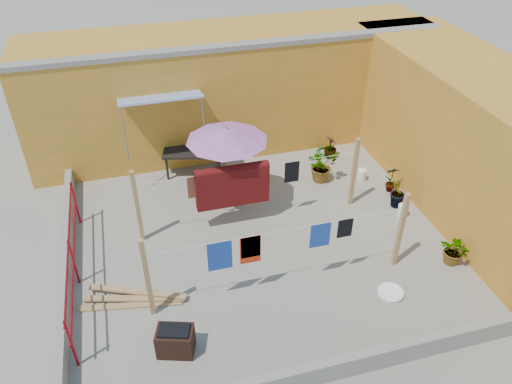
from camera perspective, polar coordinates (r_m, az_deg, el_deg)
ground at (r=11.09m, az=0.53°, el=-5.73°), size 80.00×80.00×0.00m
wall_back at (r=14.21m, az=-2.77°, el=11.80°), size 11.00×3.27×3.21m
wall_right at (r=12.38m, az=24.47°, el=4.65°), size 2.40×9.00×3.20m
parapet_front at (r=8.67m, az=7.46°, el=-19.73°), size 8.30×0.16×0.44m
parapet_left at (r=10.83m, az=-20.93°, el=-8.28°), size 0.16×7.30×0.44m
red_railing at (r=10.33m, az=-20.28°, el=-6.83°), size 0.05×4.20×1.10m
clothesline_rig at (r=10.79m, az=-2.02°, el=-0.14°), size 5.09×2.35×1.80m
patio_umbrella at (r=11.01m, az=-3.36°, el=6.50°), size 2.34×2.34×2.21m
outdoor_table at (r=13.09m, az=-7.26°, el=4.53°), size 1.63×1.09×0.70m
brick_stack at (r=9.08m, az=-9.35°, el=-16.60°), size 0.65×0.55×0.48m
lumber_pile at (r=10.08m, az=-13.74°, el=-11.75°), size 2.05×0.93×0.13m
brazier at (r=9.01m, az=-9.20°, el=-16.42°), size 0.72×0.59×0.56m
white_basin at (r=10.28m, az=15.12°, el=-11.04°), size 0.52×0.52×0.09m
water_jug_a at (r=12.20m, az=16.40°, el=-2.05°), size 0.23×0.23×0.36m
water_jug_b at (r=13.23m, az=11.98°, el=1.92°), size 0.23×0.23×0.36m
green_hose at (r=14.32m, az=7.96°, el=4.61°), size 0.53×0.53×0.08m
plant_back_a at (r=12.93m, az=7.52°, el=3.05°), size 0.95×0.89×0.87m
plant_back_b at (r=13.98m, az=8.50°, el=5.11°), size 0.37×0.37×0.65m
plant_right_a at (r=12.87m, az=15.25°, el=1.51°), size 0.44×0.35×0.75m
plant_right_b at (r=12.31m, az=15.86°, el=-0.15°), size 0.56×0.57×0.81m
plant_right_c at (r=11.16m, az=21.82°, el=-6.26°), size 0.76×0.78×0.66m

